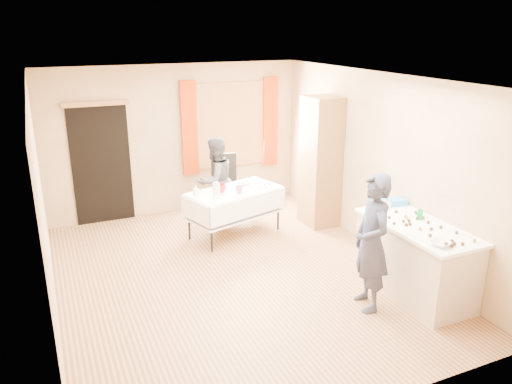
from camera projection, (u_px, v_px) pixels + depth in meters
name	position (u px, v px, depth m)	size (l,w,h in m)	color
floor	(235.00, 276.00, 6.74)	(4.50, 5.50, 0.02)	#9E7047
ceiling	(232.00, 78.00, 5.91)	(4.50, 5.50, 0.02)	white
wall_back	(176.00, 140.00, 8.72)	(4.50, 0.02, 2.60)	tan
wall_front	(361.00, 280.00, 3.93)	(4.50, 0.02, 2.60)	tan
wall_left	(42.00, 208.00, 5.46)	(0.02, 5.50, 2.60)	tan
wall_right	(380.00, 164.00, 7.19)	(0.02, 5.50, 2.60)	tan
window_frame	(230.00, 125.00, 9.00)	(1.32, 0.06, 1.52)	olive
window_pane	(231.00, 125.00, 8.99)	(1.20, 0.02, 1.40)	white
curtain_left	(189.00, 129.00, 8.66)	(0.28, 0.06, 1.65)	#B43307
curtain_right	(270.00, 122.00, 9.26)	(0.28, 0.06, 1.65)	#B43307
doorway	(101.00, 165.00, 8.29)	(0.95, 0.04, 2.00)	black
door_lintel	(95.00, 104.00, 7.94)	(1.05, 0.06, 0.08)	olive
cabinet	(320.00, 162.00, 8.19)	(0.50, 0.60, 2.14)	brown
counter	(415.00, 259.00, 6.18)	(0.76, 1.60, 0.91)	#BFAF9A
party_table	(235.00, 208.00, 7.91)	(1.65, 1.16, 0.75)	black
chair	(226.00, 198.00, 8.77)	(0.52, 0.52, 1.08)	black
girl	(372.00, 243.00, 5.74)	(0.52, 0.67, 1.65)	#22253A
woman	(215.00, 181.00, 8.34)	(0.87, 0.79, 1.47)	black
soda_can	(420.00, 214.00, 6.20)	(0.07, 0.07, 0.12)	#009129
mixing_bowl	(440.00, 244.00, 5.46)	(0.25, 0.25, 0.05)	white
foam_block	(385.00, 205.00, 6.57)	(0.15, 0.10, 0.08)	white
blue_basket	(394.00, 202.00, 6.71)	(0.30, 0.20, 0.08)	#2B85D3
pitcher	(216.00, 191.00, 7.44)	(0.11, 0.11, 0.22)	silver
cup_red	(221.00, 188.00, 7.70)	(0.21, 0.21, 0.13)	red
cup_rainbow	(239.00, 190.00, 7.65)	(0.15, 0.15, 0.11)	red
small_bowl	(245.00, 183.00, 8.09)	(0.20, 0.20, 0.05)	white
pastry_tray	(264.00, 185.00, 8.03)	(0.28, 0.20, 0.02)	white
bottle	(196.00, 190.00, 7.56)	(0.09, 0.09, 0.16)	white
cake_balls	(424.00, 226.00, 5.95)	(0.54, 1.14, 0.04)	#3F2314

